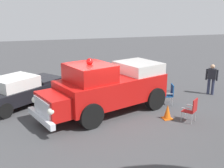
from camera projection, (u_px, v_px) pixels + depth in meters
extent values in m
plane|color=#424244|center=(100.00, 117.00, 11.76)|extent=(60.00, 60.00, 0.00)
cylinder|color=black|center=(91.00, 116.00, 10.56)|extent=(1.09, 0.65, 1.04)
cylinder|color=black|center=(67.00, 102.00, 12.12)|extent=(1.09, 0.65, 1.04)
cylinder|color=black|center=(155.00, 99.00, 12.56)|extent=(1.09, 0.65, 1.04)
cylinder|color=black|center=(128.00, 89.00, 14.11)|extent=(1.09, 0.65, 1.04)
cube|color=red|center=(112.00, 89.00, 12.19)|extent=(5.32, 3.63, 1.10)
cube|color=red|center=(53.00, 105.00, 10.61)|extent=(1.44, 1.96, 0.84)
cube|color=red|center=(90.00, 73.00, 11.29)|extent=(2.24, 2.36, 0.76)
cube|color=silver|center=(138.00, 68.00, 12.87)|extent=(2.26, 2.42, 0.60)
cube|color=silver|center=(43.00, 107.00, 10.35)|extent=(0.60, 1.40, 0.64)
cube|color=silver|center=(41.00, 118.00, 10.41)|extent=(0.94, 2.18, 0.24)
sphere|color=white|center=(51.00, 111.00, 9.72)|extent=(0.33, 0.33, 0.26)
sphere|color=white|center=(35.00, 100.00, 10.93)|extent=(0.33, 0.33, 0.26)
sphere|color=red|center=(90.00, 61.00, 11.15)|extent=(0.36, 0.36, 0.28)
cylinder|color=black|center=(34.00, 88.00, 14.78)|extent=(0.70, 0.62, 0.68)
cylinder|color=black|center=(55.00, 94.00, 13.86)|extent=(0.70, 0.62, 0.68)
cylinder|color=black|center=(5.00, 111.00, 11.59)|extent=(0.70, 0.62, 0.68)
cube|color=black|center=(21.00, 93.00, 13.11)|extent=(4.42, 4.00, 0.64)
cube|color=black|center=(44.00, 79.00, 14.15)|extent=(2.11, 2.15, 0.20)
cube|color=white|center=(14.00, 83.00, 12.72)|extent=(2.46, 2.40, 0.56)
cube|color=silver|center=(55.00, 87.00, 14.88)|extent=(1.29, 1.60, 0.20)
cylinder|color=#B7BABF|center=(99.00, 83.00, 16.14)|extent=(0.04, 0.04, 0.44)
cylinder|color=#B7BABF|center=(92.00, 83.00, 16.24)|extent=(0.04, 0.04, 0.44)
cylinder|color=#B7BABF|center=(101.00, 82.00, 16.55)|extent=(0.04, 0.04, 0.44)
cylinder|color=#B7BABF|center=(94.00, 81.00, 16.65)|extent=(0.04, 0.04, 0.44)
cube|color=#1E7F38|center=(97.00, 79.00, 16.33)|extent=(0.65, 0.65, 0.04)
cube|color=#1E7F38|center=(98.00, 73.00, 16.48)|extent=(0.44, 0.27, 0.56)
cube|color=#B7BABF|center=(101.00, 76.00, 16.23)|extent=(0.25, 0.40, 0.03)
cube|color=#B7BABF|center=(93.00, 76.00, 16.34)|extent=(0.25, 0.40, 0.03)
cylinder|color=#B7BABF|center=(181.00, 117.00, 11.25)|extent=(0.04, 0.04, 0.44)
cylinder|color=#B7BABF|center=(185.00, 113.00, 11.59)|extent=(0.04, 0.04, 0.44)
cylinder|color=#B7BABF|center=(192.00, 119.00, 11.00)|extent=(0.04, 0.04, 0.44)
cylinder|color=#B7BABF|center=(195.00, 116.00, 11.34)|extent=(0.04, 0.04, 0.44)
cube|color=#B21E1E|center=(189.00, 111.00, 11.23)|extent=(0.67, 0.67, 0.04)
cube|color=#B21E1E|center=(195.00, 106.00, 11.02)|extent=(0.40, 0.32, 0.56)
cube|color=#B7BABF|center=(187.00, 109.00, 11.00)|extent=(0.30, 0.37, 0.03)
cube|color=#B7BABF|center=(191.00, 106.00, 11.37)|extent=(0.30, 0.37, 0.03)
cylinder|color=#B7BABF|center=(163.00, 102.00, 13.03)|extent=(0.03, 0.03, 0.44)
cylinder|color=#B7BABF|center=(161.00, 99.00, 13.45)|extent=(0.03, 0.03, 0.44)
cylinder|color=#B7BABF|center=(172.00, 102.00, 13.04)|extent=(0.03, 0.03, 0.44)
cylinder|color=#B7BABF|center=(170.00, 99.00, 13.46)|extent=(0.03, 0.03, 0.44)
cube|color=#1959A5|center=(167.00, 96.00, 13.18)|extent=(0.59, 0.59, 0.04)
cube|color=#1959A5|center=(172.00, 90.00, 13.11)|extent=(0.16, 0.47, 0.56)
cube|color=#B7BABF|center=(168.00, 94.00, 12.90)|extent=(0.43, 0.15, 0.03)
cube|color=#B7BABF|center=(166.00, 91.00, 13.36)|extent=(0.43, 0.15, 0.03)
cylinder|color=#383842|center=(97.00, 83.00, 16.12)|extent=(0.18, 0.18, 0.45)
cylinder|color=#383842|center=(94.00, 83.00, 16.16)|extent=(0.18, 0.18, 0.45)
cube|color=#383842|center=(98.00, 78.00, 16.19)|extent=(0.35, 0.46, 0.13)
cube|color=#383842|center=(95.00, 78.00, 16.23)|extent=(0.35, 0.46, 0.13)
cube|color=maroon|center=(97.00, 72.00, 16.32)|extent=(0.46, 0.39, 0.54)
sphere|color=#9E704C|center=(97.00, 67.00, 16.20)|extent=(0.30, 0.30, 0.22)
cylinder|color=#2D334C|center=(213.00, 87.00, 14.69)|extent=(0.21, 0.21, 0.88)
cylinder|color=#2D334C|center=(209.00, 86.00, 14.77)|extent=(0.21, 0.21, 0.88)
cube|color=#26262D|center=(212.00, 74.00, 14.53)|extent=(0.49, 0.47, 0.56)
cylinder|color=#26262D|center=(217.00, 75.00, 14.45)|extent=(0.14, 0.14, 0.60)
cylinder|color=#26262D|center=(207.00, 74.00, 14.64)|extent=(0.14, 0.14, 0.60)
sphere|color=tan|center=(213.00, 66.00, 14.42)|extent=(0.32, 0.32, 0.23)
cube|color=orange|center=(167.00, 118.00, 11.59)|extent=(0.40, 0.40, 0.04)
cone|color=orange|center=(168.00, 111.00, 11.50)|extent=(0.32, 0.32, 0.60)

